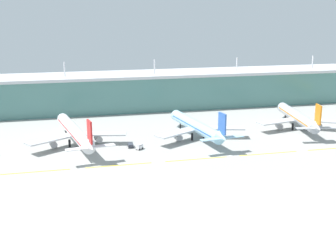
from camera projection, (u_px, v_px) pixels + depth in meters
name	position (u px, v px, depth m)	size (l,w,h in m)	color
ground_plane	(200.00, 156.00, 200.73)	(600.00, 600.00, 0.00)	#9E9E99
terminal_building	(153.00, 90.00, 295.39)	(288.00, 34.00, 32.56)	slate
airliner_near_middle	(75.00, 132.00, 214.64)	(48.03, 68.00, 18.90)	white
airliner_center	(197.00, 127.00, 225.47)	(48.29, 61.51, 18.90)	#9ED1EA
airliner_far_middle	(298.00, 118.00, 244.23)	(48.17, 61.00, 18.90)	#ADB2BC
taxiway_stripe_west	(35.00, 172.00, 180.66)	(28.00, 0.70, 0.04)	yellow
taxiway_stripe_mid_west	(119.00, 165.00, 188.37)	(28.00, 0.70, 0.04)	yellow
taxiway_stripe_centre	(197.00, 159.00, 196.08)	(28.00, 0.70, 0.04)	yellow
taxiway_stripe_mid_east	(268.00, 154.00, 203.79)	(28.00, 0.70, 0.04)	yellow
taxiway_stripe_east	(335.00, 148.00, 211.50)	(28.00, 0.70, 0.04)	yellow
pushback_tug	(131.00, 145.00, 212.78)	(2.71, 4.52, 1.85)	#333842
baggage_cart	(139.00, 147.00, 209.60)	(3.85, 3.79, 2.48)	silver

